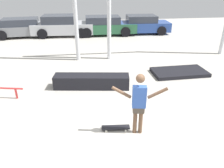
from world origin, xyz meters
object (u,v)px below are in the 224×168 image
object	(u,v)px
parked_car_silver	(62,26)
parked_car_green	(105,26)
skateboard	(116,127)
parked_car_grey	(23,28)
manual_pad	(179,72)
parked_car_blue	(143,25)
skateboarder	(139,101)
grind_box	(92,81)

from	to	relation	value
parked_car_silver	parked_car_green	xyz separation A→B (m)	(3.08, -0.11, -0.05)
skateboard	parked_car_grey	bearing A→B (deg)	117.78
manual_pad	parked_car_blue	xyz separation A→B (m)	(0.42, 8.04, 0.57)
skateboard	parked_car_green	xyz separation A→B (m)	(0.85, 11.46, 0.59)
parked_car_grey	parked_car_green	world-z (taller)	parked_car_green
parked_car_silver	parked_car_green	size ratio (longest dim) A/B	0.97
skateboarder	skateboard	distance (m)	1.09
skateboarder	skateboard	xyz separation A→B (m)	(-0.56, 0.20, -0.92)
skateboarder	parked_car_blue	xyz separation A→B (m)	(3.21, 11.77, -0.33)
parked_car_silver	parked_car_blue	bearing A→B (deg)	2.30
grind_box	parked_car_silver	bearing A→B (deg)	100.81
manual_pad	parked_car_silver	bearing A→B (deg)	124.75
parked_car_silver	skateboarder	bearing A→B (deg)	-74.46
manual_pad	parked_car_grey	distance (m)	11.62
manual_pad	parked_car_green	size ratio (longest dim) A/B	0.52
grind_box	parked_car_blue	xyz separation A→B (m)	(4.30, 8.88, 0.40)
skateboarder	parked_car_blue	distance (m)	12.21
skateboarder	grind_box	world-z (taller)	skateboarder
parked_car_grey	parked_car_green	xyz separation A→B (m)	(5.84, -0.15, 0.03)
grind_box	parked_car_blue	distance (m)	9.87
parked_car_grey	parked_car_blue	bearing A→B (deg)	-5.62
grind_box	manual_pad	world-z (taller)	grind_box
skateboard	manual_pad	distance (m)	4.87
skateboarder	parked_car_green	bearing A→B (deg)	98.61
grind_box	parked_car_blue	size ratio (longest dim) A/B	0.71
parked_car_silver	parked_car_blue	size ratio (longest dim) A/B	1.10
parked_car_blue	parked_car_grey	bearing A→B (deg)	-177.88
parked_car_grey	grind_box	bearing A→B (deg)	-68.82
skateboarder	parked_car_silver	distance (m)	12.09
grind_box	skateboarder	bearing A→B (deg)	-69.35
skateboard	grind_box	distance (m)	2.76
parked_car_green	parked_car_blue	size ratio (longest dim) A/B	1.13
parked_car_blue	skateboard	bearing A→B (deg)	-105.69
grind_box	parked_car_grey	distance (m)	9.97
parked_car_green	skateboard	bearing A→B (deg)	-93.28
skateboarder	skateboard	world-z (taller)	skateboarder
parked_car_grey	parked_car_blue	distance (m)	8.76
manual_pad	parked_car_blue	distance (m)	8.07
parked_car_green	parked_car_blue	distance (m)	2.92
parked_car_grey	parked_car_blue	world-z (taller)	parked_car_blue
parked_car_green	parked_car_grey	bearing A→B (deg)	179.47
skateboard	parked_car_green	world-z (taller)	parked_car_green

